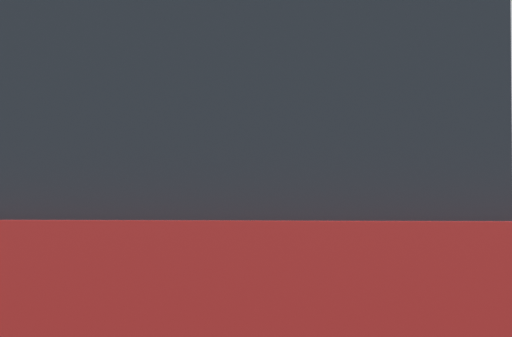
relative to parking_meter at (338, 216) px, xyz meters
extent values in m
cylinder|color=slate|center=(0.00, 0.00, -0.50)|extent=(0.07, 0.07, 1.02)
cylinder|color=black|center=(0.00, 0.00, 0.15)|extent=(0.16, 0.16, 0.27)
sphere|color=silver|center=(0.00, 0.00, 0.32)|extent=(0.16, 0.16, 0.16)
cube|color=black|center=(0.01, -0.09, 0.21)|extent=(0.09, 0.01, 0.07)
cube|color=green|center=(0.01, -0.09, 0.10)|extent=(0.10, 0.02, 0.09)
cube|color=#2D478C|center=(-0.53, 0.08, 0.20)|extent=(0.48, 0.27, 0.66)
sphere|color=#936B4C|center=(-0.53, 0.08, 0.65)|extent=(0.24, 0.24, 0.24)
cylinder|color=#2D478C|center=(-0.80, 0.11, 0.22)|extent=(0.09, 0.09, 0.62)
cylinder|color=#2D478C|center=(-0.23, 0.25, 0.34)|extent=(0.15, 0.52, 0.49)
cube|color=black|center=(-0.53, -1.56, 0.34)|extent=(2.21, 1.61, 0.66)
cylinder|color=gray|center=(0.18, 1.78, 0.06)|extent=(24.00, 0.06, 0.06)
cylinder|color=gray|center=(0.18, 1.78, -0.42)|extent=(24.00, 0.05, 0.05)
cylinder|color=gray|center=(-1.53, 1.78, -0.47)|extent=(0.06, 0.06, 1.07)
cylinder|color=gray|center=(0.18, 1.78, -0.47)|extent=(0.06, 0.06, 1.07)
camera|label=1|loc=(0.42, -4.40, 0.05)|focal=70.26mm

